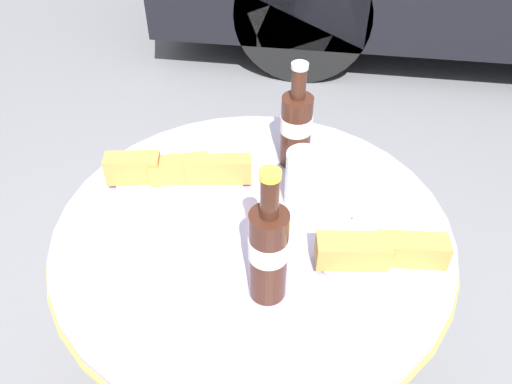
{
  "coord_description": "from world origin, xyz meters",
  "views": [
    {
      "loc": [
        0.1,
        -0.65,
        1.4
      ],
      "look_at": [
        0.0,
        0.04,
        0.78
      ],
      "focal_mm": 35.0,
      "sensor_mm": 36.0,
      "label": 1
    }
  ],
  "objects": [
    {
      "name": "bistro_table",
      "position": [
        0.0,
        0.0,
        0.59
      ],
      "size": [
        0.75,
        0.75,
        0.73
      ],
      "color": "gold",
      "rests_on": "ground_plane"
    },
    {
      "name": "cola_bottle_left",
      "position": [
        0.06,
        0.2,
        0.82
      ],
      "size": [
        0.07,
        0.07,
        0.23
      ],
      "color": "#3D1E14",
      "rests_on": "bistro_table"
    },
    {
      "name": "cola_bottle_right",
      "position": [
        0.05,
        -0.15,
        0.83
      ],
      "size": [
        0.06,
        0.06,
        0.25
      ],
      "color": "#3D1E14",
      "rests_on": "bistro_table"
    },
    {
      "name": "drinking_glass",
      "position": [
        0.08,
        0.07,
        0.79
      ],
      "size": [
        0.07,
        0.07,
        0.12
      ],
      "color": "#C68923",
      "rests_on": "bistro_table"
    },
    {
      "name": "lunch_plate_near",
      "position": [
        -0.17,
        0.09,
        0.75
      ],
      "size": [
        0.29,
        0.26,
        0.07
      ],
      "color": "white",
      "rests_on": "bistro_table"
    },
    {
      "name": "lunch_plate_far",
      "position": [
        0.23,
        -0.06,
        0.75
      ],
      "size": [
        0.22,
        0.2,
        0.06
      ],
      "color": "white",
      "rests_on": "bistro_table"
    }
  ]
}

